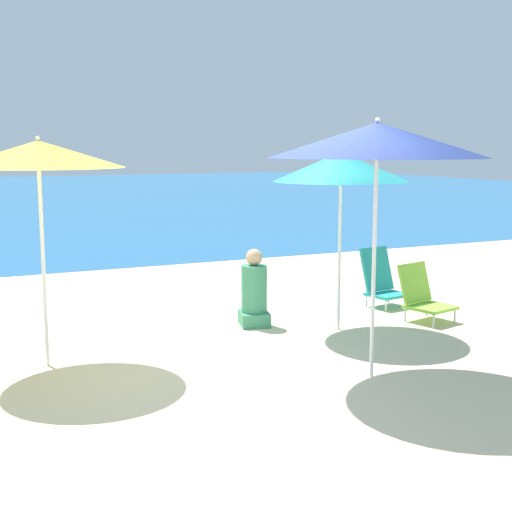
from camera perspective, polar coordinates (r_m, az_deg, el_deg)
The scene contains 7 objects.
ground_plane at distance 6.46m, azimuth -0.42°, elevation -9.83°, with size 60.00×60.00×0.00m, color beige.
beach_umbrella_yellow at distance 6.83m, azimuth -17.02°, elevation 7.77°, with size 1.56×1.56×2.15m.
beach_umbrella_navy at distance 6.30m, azimuth 9.66°, elevation 9.10°, with size 1.91×1.91×2.31m.
beach_umbrella_teal at distance 7.95m, azimuth 6.82°, elevation 7.09°, with size 1.51×1.51×2.04m.
beach_chair_teal at distance 9.42m, azimuth 9.98°, elevation -1.91°, with size 0.54×0.58×0.75m.
beach_chair_lime at distance 8.74m, azimuth 13.18°, elevation -3.08°, with size 0.60×0.66×0.67m.
person_seated_near at distance 8.25m, azimuth -0.15°, elevation -3.04°, with size 0.42×0.46×0.90m.
Camera 1 is at (-2.58, -5.55, 2.06)m, focal length 50.00 mm.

